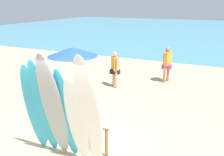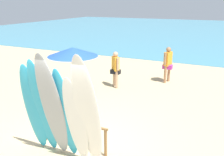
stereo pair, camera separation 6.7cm
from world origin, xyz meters
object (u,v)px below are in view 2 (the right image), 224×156
object	(u,v)px
surfboard_teal_1	(43,108)
surfboard_teal_3	(65,115)
surfboard_grey_2	(52,108)
surfboard_white_4	(76,121)
surfboard_rack	(74,128)
beach_chair_red	(47,95)
surfboard_teal_0	(34,108)
beach_umbrella	(73,52)
beach_chair_blue	(47,83)
beachgoer_midbeach	(116,67)
beachgoer_near_rack	(168,62)
surfboard_white_5	(88,114)

from	to	relation	value
surfboard_teal_1	surfboard_teal_3	size ratio (longest dim) A/B	1.07
surfboard_grey_2	surfboard_white_4	size ratio (longest dim) A/B	1.22
surfboard_rack	surfboard_teal_3	size ratio (longest dim) A/B	0.82
beach_chair_red	surfboard_teal_0	bearing A→B (deg)	-60.23
surfboard_teal_3	beach_umbrella	size ratio (longest dim) A/B	1.12
surfboard_teal_3	beach_chair_blue	bearing A→B (deg)	137.05
surfboard_white_4	beachgoer_midbeach	xyz separation A→B (m)	(-1.49, 5.34, -0.18)
surfboard_rack	beachgoer_midbeach	bearing A→B (deg)	102.26
surfboard_teal_3	beach_chair_red	bearing A→B (deg)	139.21
beach_umbrella	surfboard_teal_0	bearing A→B (deg)	-74.14
surfboard_white_4	beach_umbrella	size ratio (longest dim) A/B	1.06
beach_chair_red	beach_umbrella	bearing A→B (deg)	34.07
surfboard_teal_0	beachgoer_near_rack	size ratio (longest dim) A/B	1.42
surfboard_teal_0	surfboard_rack	bearing A→B (deg)	30.93
surfboard_white_5	beach_chair_red	distance (m)	4.09
surfboard_white_4	surfboard_white_5	distance (m)	0.44
surfboard_white_5	surfboard_white_4	bearing A→B (deg)	167.73
surfboard_rack	surfboard_white_4	size ratio (longest dim) A/B	0.87
surfboard_white_5	beachgoer_near_rack	world-z (taller)	surfboard_white_5
beach_chair_blue	beachgoer_midbeach	bearing A→B (deg)	21.11
surfboard_grey_2	surfboard_white_5	world-z (taller)	surfboard_white_5
surfboard_grey_2	surfboard_white_4	xyz separation A→B (m)	(0.58, 0.05, -0.24)
surfboard_white_5	beach_umbrella	bearing A→B (deg)	125.27
surfboard_white_5	beach_chair_red	world-z (taller)	surfboard_white_5
beachgoer_near_rack	beach_chair_blue	bearing A→B (deg)	147.03
surfboard_rack	beach_chair_blue	distance (m)	4.39
surfboard_teal_1	surfboard_white_4	bearing A→B (deg)	1.80
surfboard_grey_2	beach_chair_red	xyz separation A→B (m)	(-2.24, 2.42, -0.90)
surfboard_teal_0	beachgoer_near_rack	distance (m)	7.20
surfboard_white_5	beach_chair_blue	bearing A→B (deg)	136.35
beachgoer_midbeach	surfboard_white_5	bearing A→B (deg)	152.79
surfboard_teal_3	beachgoer_near_rack	bearing A→B (deg)	86.28
surfboard_white_4	beach_umbrella	world-z (taller)	surfboard_white_4
surfboard_rack	surfboard_white_5	xyz separation A→B (m)	(0.79, -0.59, 0.80)
beachgoer_near_rack	beach_chair_blue	size ratio (longest dim) A/B	2.01
surfboard_teal_1	beach_chair_red	xyz separation A→B (m)	(-1.92, 2.37, -0.81)
surfboard_teal_1	surfboard_grey_2	distance (m)	0.34
surfboard_grey_2	surfboard_rack	bearing A→B (deg)	75.51
beachgoer_midbeach	surfboard_teal_1	bearing A→B (deg)	140.25
surfboard_rack	beach_chair_blue	world-z (taller)	beach_chair_blue
surfboard_teal_3	beachgoer_midbeach	xyz separation A→B (m)	(-1.19, 5.30, -0.25)
surfboard_teal_0	surfboard_teal_3	world-z (taller)	surfboard_teal_3
surfboard_white_5	beach_chair_blue	size ratio (longest dim) A/B	3.40
surfboard_rack	beach_chair_red	world-z (taller)	beach_chair_red
surfboard_white_5	beach_chair_red	bearing A→B (deg)	139.66
surfboard_grey_2	surfboard_teal_3	size ratio (longest dim) A/B	1.15
surfboard_white_4	beach_chair_red	distance (m)	3.74
surfboard_rack	surfboard_teal_0	distance (m)	1.10
surfboard_rack	surfboard_white_4	world-z (taller)	surfboard_white_4
surfboard_rack	surfboard_teal_3	world-z (taller)	surfboard_teal_3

